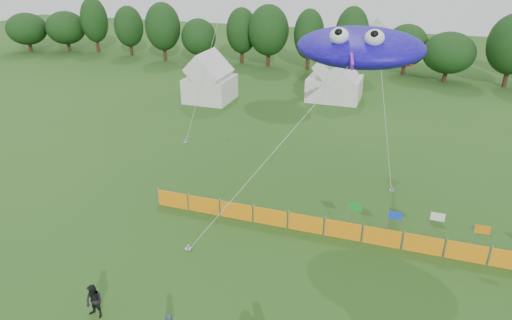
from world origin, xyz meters
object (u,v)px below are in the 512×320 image
(barrier_fence, at_px, (343,230))
(spectator_b, at_px, (94,301))
(tent_left, at_px, (210,81))
(stingray_kite, at_px, (361,46))
(tent_right, at_px, (335,81))

(barrier_fence, height_order, spectator_b, spectator_b)
(barrier_fence, xyz_separation_m, spectator_b, (-8.75, -8.99, 0.28))
(tent_left, bearing_deg, stingray_kite, -44.04)
(tent_left, relative_size, barrier_fence, 0.20)
(tent_right, xyz_separation_m, stingray_kite, (4.38, -20.05, 7.34))
(tent_left, xyz_separation_m, spectator_b, (7.90, -29.29, -1.20))
(barrier_fence, xyz_separation_m, stingray_kite, (-0.45, 4.63, 8.74))
(tent_right, xyz_separation_m, barrier_fence, (4.82, -24.68, -1.40))
(barrier_fence, bearing_deg, spectator_b, -134.24)
(barrier_fence, distance_m, stingray_kite, 9.90)
(tent_right, distance_m, stingray_kite, 21.79)
(tent_right, xyz_separation_m, spectator_b, (-3.93, -33.67, -1.12))
(tent_left, bearing_deg, tent_right, 20.31)
(tent_left, relative_size, stingray_kite, 0.26)
(barrier_fence, relative_size, stingray_kite, 1.29)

